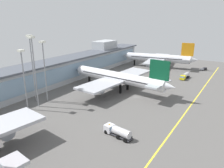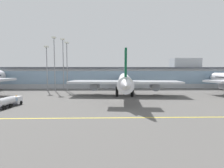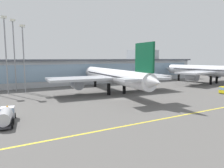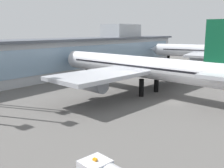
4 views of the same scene
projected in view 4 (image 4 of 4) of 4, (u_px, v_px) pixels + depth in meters
ground_plane at (173, 103)px, 51.89m from camera, size 200.50×200.50×0.00m
terminal_building at (46, 57)px, 78.24m from camera, size 146.22×14.00×17.03m
airliner_near_right at (138, 67)px, 59.97m from camera, size 45.18×54.45×16.34m
airliner_far_right at (208, 52)px, 102.90m from camera, size 41.23×50.04×16.90m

